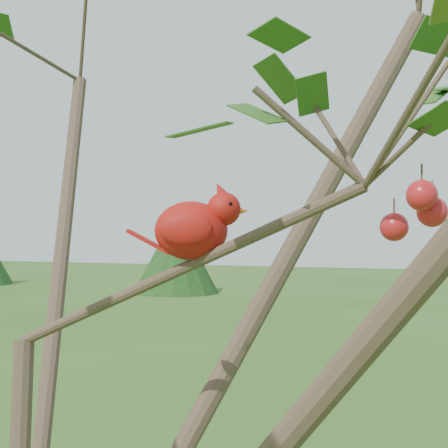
% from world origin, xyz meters
% --- Properties ---
extents(crabapple_tree, '(2.35, 2.05, 2.95)m').
position_xyz_m(crabapple_tree, '(0.03, -0.02, 2.12)').
color(crabapple_tree, '#402D22').
rests_on(crabapple_tree, ground).
extents(cardinal, '(0.18, 0.12, 0.13)m').
position_xyz_m(cardinal, '(0.29, 0.07, 2.15)').
color(cardinal, red).
rests_on(cardinal, ground).
extents(distant_trees, '(40.43, 10.58, 3.26)m').
position_xyz_m(distant_trees, '(-1.63, 23.69, 1.46)').
color(distant_trees, '#402D22').
rests_on(distant_trees, ground).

